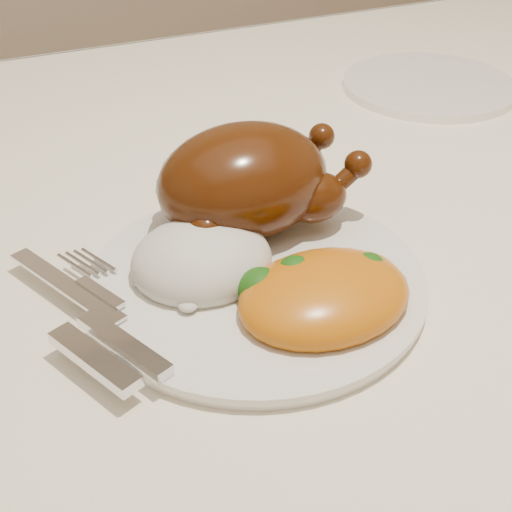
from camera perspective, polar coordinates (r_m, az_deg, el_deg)
name	(u,v)px	position (r m, az deg, el deg)	size (l,w,h in m)	color
dining_table	(266,283)	(0.76, 0.82, -2.16)	(1.60, 0.90, 0.76)	brown
tablecloth	(267,224)	(0.71, 0.87, 2.54)	(1.73, 1.03, 0.18)	white
dinner_plate	(256,282)	(0.58, 0.00, -2.10)	(0.27, 0.27, 0.01)	white
side_plate	(429,85)	(0.98, 13.67, 13.15)	(0.22, 0.22, 0.01)	white
roast_chicken	(248,180)	(0.61, -0.63, 6.07)	(0.19, 0.12, 0.10)	#461C07
rice_mound	(202,261)	(0.57, -4.36, -0.40)	(0.12, 0.11, 0.06)	silver
mac_and_cheese	(325,293)	(0.54, 5.55, -2.99)	(0.14, 0.11, 0.05)	orange
cutlery	(98,328)	(0.53, -12.54, -5.62)	(0.08, 0.20, 0.01)	silver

